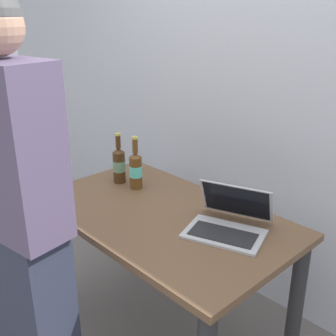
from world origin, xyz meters
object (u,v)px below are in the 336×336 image
Objects in this scene: laptop at (229,221)px; beer_bottle_amber at (136,169)px; person_figure at (24,229)px; beer_bottle_dark at (119,164)px.

beer_bottle_amber is (-0.65, -0.00, 0.07)m from laptop.
beer_bottle_amber is at bearing 107.78° from person_figure.
laptop is 0.66m from beer_bottle_amber.
laptop is 0.79m from beer_bottle_dark.
person_figure is at bearing -63.38° from beer_bottle_dark.
person_figure reaches higher than beer_bottle_dark.
beer_bottle_amber is 0.17× the size of person_figure.
beer_bottle_amber is 0.81m from person_figure.
beer_bottle_dark is (-0.13, -0.02, -0.00)m from beer_bottle_amber.
person_figure is (0.25, -0.77, 0.02)m from beer_bottle_amber.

